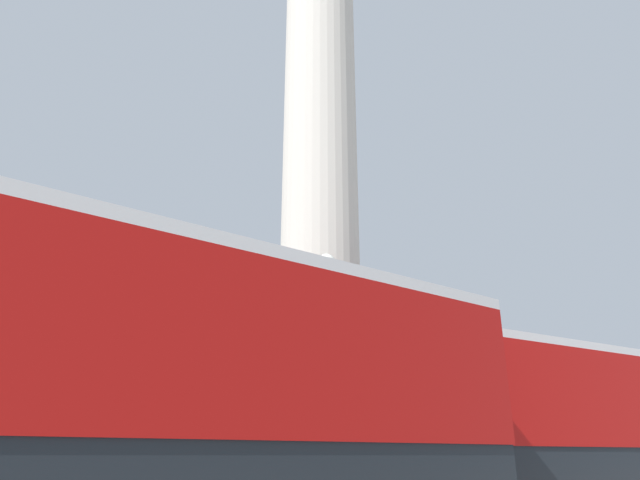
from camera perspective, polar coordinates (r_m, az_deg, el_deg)
The scene contains 2 objects.
monument_column at distance 16.86m, azimuth 0.00°, elevation 8.25°, with size 5.25×5.25×27.49m.
street_lamp at distance 10.93m, azimuth 0.71°, elevation -17.18°, with size 0.36×0.36×6.37m.
Camera 1 is at (-8.21, -12.25, 2.55)m, focal length 32.00 mm.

